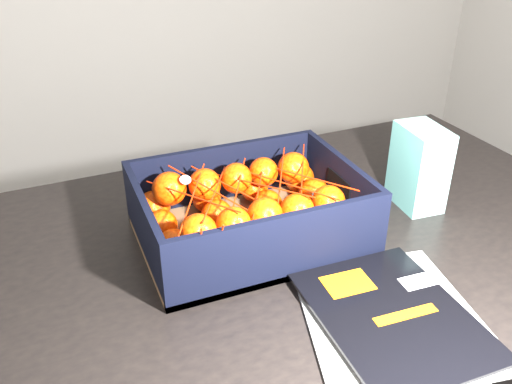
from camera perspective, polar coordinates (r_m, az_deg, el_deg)
name	(u,v)px	position (r m, az deg, el deg)	size (l,w,h in m)	color
table	(309,277)	(1.08, 5.53, -8.75)	(1.22, 0.83, 0.75)	black
magazine_stack	(392,318)	(0.85, 13.87, -12.56)	(0.30, 0.33, 0.02)	silver
produce_crate	(250,219)	(0.99, -0.66, -2.78)	(0.38, 0.29, 0.13)	olive
clementine_heap	(250,210)	(0.98, -0.62, -1.88)	(0.37, 0.27, 0.11)	#FB3F05
mesh_net	(247,191)	(0.94, -0.98, 0.15)	(0.32, 0.25, 0.09)	red
retail_carton	(419,167)	(1.12, 16.48, 2.50)	(0.07, 0.11, 0.16)	white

